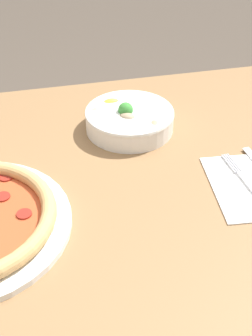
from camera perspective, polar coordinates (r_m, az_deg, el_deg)
dining_table at (r=0.96m, az=-5.37°, el=-7.15°), size 1.19×0.78×0.77m
bowl at (r=1.01m, az=0.39°, el=6.07°), size 0.19×0.19×0.07m
fork at (r=0.89m, az=14.77°, el=-2.13°), size 0.02×0.20×0.00m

